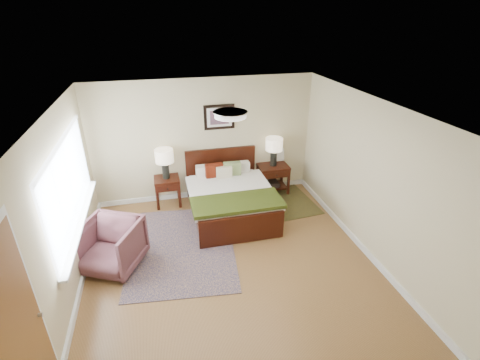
# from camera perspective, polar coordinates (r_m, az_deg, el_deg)

# --- Properties ---
(floor) EXTENTS (5.00, 5.00, 0.00)m
(floor) POSITION_cam_1_polar(r_m,az_deg,el_deg) (5.64, -1.29, -14.18)
(floor) COLOR brown
(floor) RESTS_ON ground
(back_wall) EXTENTS (4.50, 0.04, 2.50)m
(back_wall) POSITION_cam_1_polar(r_m,az_deg,el_deg) (7.17, -5.82, 6.52)
(back_wall) COLOR #C1B38C
(back_wall) RESTS_ON ground
(front_wall) EXTENTS (4.50, 0.04, 2.50)m
(front_wall) POSITION_cam_1_polar(r_m,az_deg,el_deg) (3.08, 9.88, -25.67)
(front_wall) COLOR #C1B38C
(front_wall) RESTS_ON ground
(left_wall) EXTENTS (0.04, 5.00, 2.50)m
(left_wall) POSITION_cam_1_polar(r_m,az_deg,el_deg) (5.02, -27.53, -5.70)
(left_wall) COLOR #C1B38C
(left_wall) RESTS_ON ground
(right_wall) EXTENTS (0.04, 5.00, 2.50)m
(right_wall) POSITION_cam_1_polar(r_m,az_deg,el_deg) (5.77, 20.92, -0.21)
(right_wall) COLOR #C1B38C
(right_wall) RESTS_ON ground
(ceiling) EXTENTS (4.50, 5.00, 0.02)m
(ceiling) POSITION_cam_1_polar(r_m,az_deg,el_deg) (4.44, -1.62, 11.18)
(ceiling) COLOR white
(ceiling) RESTS_ON back_wall
(window) EXTENTS (0.11, 2.72, 1.32)m
(window) POSITION_cam_1_polar(r_m,az_deg,el_deg) (5.55, -25.89, -0.81)
(window) COLOR silver
(window) RESTS_ON left_wall
(door) EXTENTS (0.06, 1.00, 2.18)m
(door) POSITION_cam_1_polar(r_m,az_deg,el_deg) (3.79, -32.05, -21.78)
(door) COLOR silver
(door) RESTS_ON ground
(ceil_fixture) EXTENTS (0.44, 0.44, 0.08)m
(ceil_fixture) POSITION_cam_1_polar(r_m,az_deg,el_deg) (4.45, -1.61, 10.75)
(ceil_fixture) COLOR white
(ceil_fixture) RESTS_ON ceiling
(bed) EXTENTS (1.60, 1.93, 1.04)m
(bed) POSITION_cam_1_polar(r_m,az_deg,el_deg) (6.68, -1.66, -2.14)
(bed) COLOR #361108
(bed) RESTS_ON ground
(wall_art) EXTENTS (0.62, 0.05, 0.50)m
(wall_art) POSITION_cam_1_polar(r_m,az_deg,el_deg) (7.04, -3.41, 10.27)
(wall_art) COLOR black
(wall_art) RESTS_ON back_wall
(nightstand_left) EXTENTS (0.50, 0.45, 0.59)m
(nightstand_left) POSITION_cam_1_polar(r_m,az_deg,el_deg) (7.19, -11.87, -0.64)
(nightstand_left) COLOR #361108
(nightstand_left) RESTS_ON ground
(nightstand_right) EXTENTS (0.64, 0.48, 0.63)m
(nightstand_right) POSITION_cam_1_polar(r_m,az_deg,el_deg) (7.59, 5.43, 0.69)
(nightstand_right) COLOR #361108
(nightstand_right) RESTS_ON ground
(lamp_left) EXTENTS (0.35, 0.35, 0.61)m
(lamp_left) POSITION_cam_1_polar(r_m,az_deg,el_deg) (6.98, -12.30, 3.51)
(lamp_left) COLOR black
(lamp_left) RESTS_ON nightstand_left
(lamp_right) EXTENTS (0.35, 0.35, 0.61)m
(lamp_right) POSITION_cam_1_polar(r_m,az_deg,el_deg) (7.34, 5.62, 5.49)
(lamp_right) COLOR black
(lamp_right) RESTS_ON nightstand_right
(armchair) EXTENTS (1.13, 1.14, 0.78)m
(armchair) POSITION_cam_1_polar(r_m,az_deg,el_deg) (5.77, -20.46, -10.09)
(armchair) COLOR brown
(armchair) RESTS_ON ground
(rug_persian) EXTENTS (1.97, 2.59, 0.01)m
(rug_persian) POSITION_cam_1_polar(r_m,az_deg,el_deg) (6.12, -9.37, -10.72)
(rug_persian) COLOR #0B113B
(rug_persian) RESTS_ON ground
(rug_navy) EXTENTS (1.00, 1.41, 0.01)m
(rug_navy) POSITION_cam_1_polar(r_m,az_deg,el_deg) (7.43, 8.18, -3.46)
(rug_navy) COLOR black
(rug_navy) RESTS_ON ground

